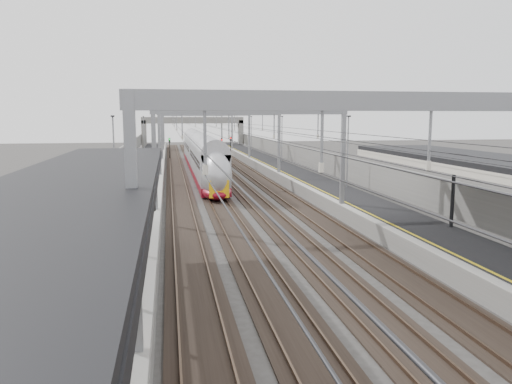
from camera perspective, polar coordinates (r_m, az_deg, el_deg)
name	(u,v)px	position (r m, az deg, el deg)	size (l,w,h in m)	color
platform_left	(145,176)	(55.81, -12.57, 1.75)	(4.00, 120.00, 1.00)	black
platform_right	(288,174)	(57.34, 3.62, 2.12)	(4.00, 120.00, 1.00)	black
tracks	(218,179)	(56.07, -4.36, 1.50)	(11.40, 140.00, 0.20)	black
overhead_line	(212,123)	(62.23, -5.03, 7.82)	(13.00, 140.00, 6.60)	gray
canopy_left	(66,190)	(13.75, -20.86, 0.23)	(4.40, 30.00, 4.24)	black
overbridge	(193,124)	(110.52, -7.22, 7.68)	(22.00, 2.20, 6.90)	slate
wall_left	(114,167)	(55.94, -15.88, 2.78)	(0.30, 120.00, 3.20)	slate
wall_right	(315,164)	(58.06, 6.71, 3.25)	(0.30, 120.00, 3.20)	slate
train	(201,158)	(61.18, -6.29, 3.89)	(2.55, 46.45, 4.04)	maroon
signal_green	(170,144)	(84.34, -9.85, 5.39)	(0.32, 0.32, 3.48)	black
signal_red_near	(222,145)	(82.03, -3.94, 5.41)	(0.32, 0.32, 3.48)	black
signal_red_far	(231,143)	(88.20, -2.92, 5.64)	(0.32, 0.32, 3.48)	black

